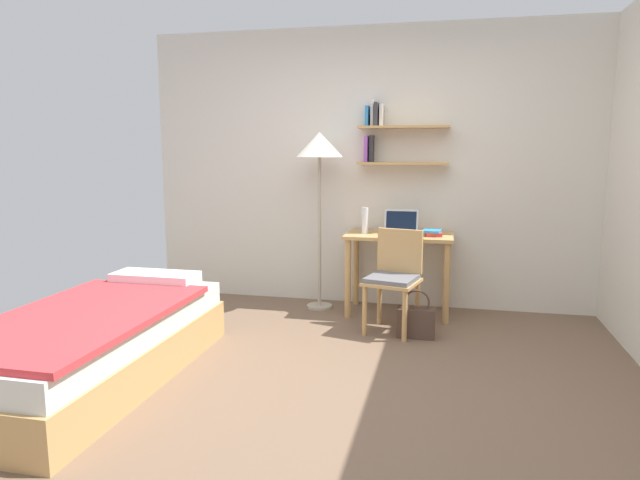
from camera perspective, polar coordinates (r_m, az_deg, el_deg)
ground_plane at (r=3.65m, az=1.35°, el=-14.68°), size 5.28×5.28×0.00m
wall_back at (r=5.34m, az=5.81°, el=7.31°), size 4.40×0.27×2.60m
bed at (r=3.94m, az=-21.93°, el=-9.82°), size 0.94×2.05×0.54m
desk at (r=5.07m, az=8.05°, el=-1.05°), size 0.95×0.54×0.73m
desk_chair at (r=4.61m, az=7.58°, el=-3.60°), size 0.49×0.49×0.83m
standing_lamp at (r=5.13m, az=-0.05°, el=8.84°), size 0.42×0.42×1.63m
laptop at (r=5.04m, az=8.22°, el=1.23°), size 0.31×0.22×0.21m
water_bottle at (r=5.03m, az=4.59°, el=2.01°), size 0.06×0.06×0.24m
book_stack at (r=4.99m, az=11.43°, el=0.75°), size 0.18×0.21×0.05m
handbag at (r=4.55m, az=9.76°, el=-8.18°), size 0.30×0.12×0.39m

